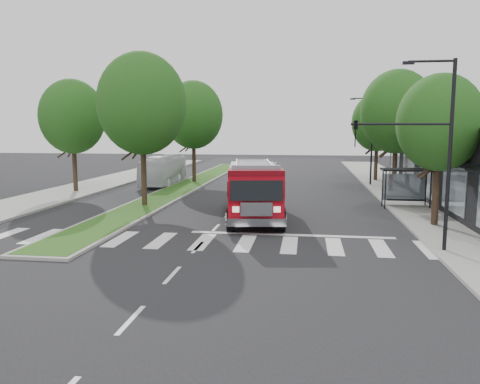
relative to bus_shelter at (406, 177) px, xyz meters
name	(u,v)px	position (x,y,z in m)	size (l,w,h in m)	color
ground	(215,228)	(-11.20, -8.15, -2.04)	(140.00, 140.00, 0.00)	black
sidewalk_right	(418,203)	(1.30, 1.85, -1.96)	(5.00, 80.00, 0.15)	gray
sidewalk_left	(58,195)	(-25.70, 1.85, -1.96)	(5.00, 80.00, 0.15)	gray
median	(189,185)	(-17.20, 9.85, -1.96)	(3.00, 50.00, 0.15)	gray
bus_shelter	(406,177)	(0.00, 0.00, 0.00)	(3.20, 1.60, 2.61)	black
tree_right_near	(440,123)	(0.30, -6.15, 3.47)	(4.40, 4.40, 8.05)	black
tree_right_mid	(397,112)	(0.30, 5.85, 4.45)	(5.60, 5.60, 9.72)	black
tree_right_far	(377,122)	(0.30, 15.85, 3.80)	(5.00, 5.00, 8.73)	black
tree_median_near	(142,104)	(-17.20, -2.15, 4.77)	(5.80, 5.80, 10.16)	black
tree_median_far	(193,115)	(-17.20, 11.85, 4.45)	(5.60, 5.60, 9.72)	black
tree_left_mid	(72,117)	(-25.20, 3.85, 4.12)	(5.20, 5.20, 9.16)	black
streetlight_right_near	(428,142)	(-1.59, -11.65, 2.63)	(4.08, 0.22, 8.00)	black
streetlight_right_far	(370,137)	(-0.85, 11.85, 2.44)	(2.11, 0.20, 8.00)	black
fire_engine	(254,190)	(-9.54, -4.83, -0.43)	(4.21, 10.00, 3.36)	#60050C
city_bus	(164,170)	(-19.83, 10.60, -0.71)	(2.24, 9.55, 2.66)	silver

